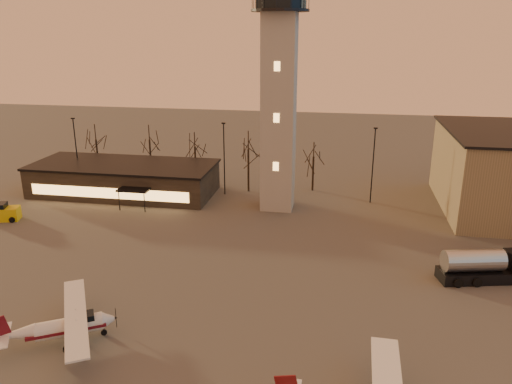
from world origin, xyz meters
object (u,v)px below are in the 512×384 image
service_cart (4,214)px  terminal (124,178)px  control_tower (279,79)px  fuel_truck (484,268)px  cessna_rear (72,329)px

service_cart → terminal: bearing=34.2°
control_tower → fuel_truck: 30.96m
cessna_rear → terminal: bearing=77.6°
fuel_truck → service_cart: fuel_truck is taller
control_tower → fuel_truck: size_ratio=3.82×
terminal → fuel_truck: size_ratio=2.98×
control_tower → service_cart: control_tower is taller
cessna_rear → fuel_truck: (32.28, 15.41, 0.14)m
terminal → service_cart: 16.09m
control_tower → cessna_rear: size_ratio=3.12×
control_tower → cessna_rear: control_tower is taller
control_tower → terminal: (-21.99, 1.98, -14.17)m
terminal → service_cart: (-10.02, -12.51, -1.33)m
cessna_rear → fuel_truck: cessna_rear is taller
terminal → fuel_truck: terminal is taller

